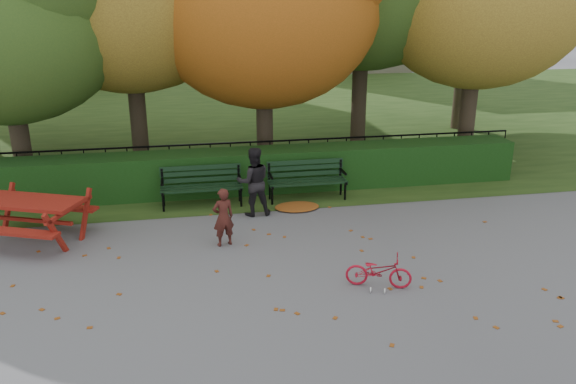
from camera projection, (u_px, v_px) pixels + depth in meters
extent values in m
plane|color=slate|center=(289.00, 275.00, 9.45)|extent=(90.00, 90.00, 0.00)
plane|color=#1F3812|center=(225.00, 114.00, 22.45)|extent=(90.00, 90.00, 0.00)
cube|color=black|center=(255.00, 170.00, 13.46)|extent=(13.00, 0.90, 1.00)
cube|color=black|center=(251.00, 177.00, 14.34)|extent=(14.00, 0.04, 0.04)
cube|color=black|center=(250.00, 142.00, 14.04)|extent=(14.00, 0.04, 0.04)
cylinder|color=black|center=(129.00, 168.00, 13.69)|extent=(0.03, 0.03, 1.00)
cylinder|color=black|center=(251.00, 161.00, 14.21)|extent=(0.03, 0.03, 1.00)
cylinder|color=black|center=(364.00, 156.00, 14.72)|extent=(0.03, 0.03, 1.00)
cylinder|color=black|center=(487.00, 149.00, 15.33)|extent=(0.03, 0.03, 1.00)
cylinder|color=#2E231A|center=(20.00, 135.00, 13.45)|extent=(0.44, 0.44, 2.62)
ellipsoid|color=#34551E|center=(0.00, 12.00, 12.53)|extent=(5.60, 5.60, 5.04)
cylinder|color=#2E231A|center=(138.00, 111.00, 14.95)|extent=(0.44, 0.44, 3.15)
cylinder|color=#2E231A|center=(265.00, 118.00, 14.83)|extent=(0.44, 0.44, 2.80)
cylinder|color=#2E231A|center=(359.00, 94.00, 16.44)|extent=(0.44, 0.44, 3.50)
cylinder|color=#2E231A|center=(468.00, 109.00, 15.60)|extent=(0.44, 0.44, 2.97)
cylinder|color=#2E231A|center=(461.00, 84.00, 19.60)|extent=(0.44, 0.44, 3.15)
cube|color=black|center=(202.00, 190.00, 12.25)|extent=(1.80, 0.12, 0.04)
cube|color=black|center=(202.00, 188.00, 12.42)|extent=(1.80, 0.12, 0.04)
cube|color=black|center=(201.00, 185.00, 12.59)|extent=(1.80, 0.12, 0.04)
cube|color=black|center=(201.00, 179.00, 12.64)|extent=(1.80, 0.05, 0.10)
cube|color=black|center=(201.00, 173.00, 12.59)|extent=(1.80, 0.05, 0.10)
cube|color=black|center=(200.00, 167.00, 12.54)|extent=(1.80, 0.05, 0.10)
cube|color=black|center=(163.00, 191.00, 12.28)|extent=(0.05, 0.55, 0.06)
cube|color=black|center=(162.00, 177.00, 12.46)|extent=(0.05, 0.05, 0.41)
cylinder|color=black|center=(163.00, 202.00, 12.18)|extent=(0.05, 0.05, 0.44)
cylinder|color=black|center=(164.00, 197.00, 12.51)|extent=(0.05, 0.05, 0.44)
cube|color=black|center=(162.00, 182.00, 12.23)|extent=(0.05, 0.45, 0.04)
cube|color=black|center=(240.00, 186.00, 12.57)|extent=(0.05, 0.55, 0.06)
cube|color=black|center=(239.00, 173.00, 12.75)|extent=(0.05, 0.05, 0.41)
cylinder|color=black|center=(241.00, 197.00, 12.47)|extent=(0.05, 0.05, 0.44)
cylinder|color=black|center=(239.00, 192.00, 12.81)|extent=(0.05, 0.05, 0.44)
cube|color=black|center=(240.00, 178.00, 12.53)|extent=(0.05, 0.45, 0.04)
cube|color=black|center=(309.00, 184.00, 12.67)|extent=(1.80, 0.12, 0.04)
cube|color=black|center=(307.00, 182.00, 12.84)|extent=(1.80, 0.12, 0.04)
cube|color=black|center=(306.00, 179.00, 13.00)|extent=(1.80, 0.12, 0.04)
cube|color=black|center=(305.00, 174.00, 13.05)|extent=(1.80, 0.05, 0.10)
cube|color=black|center=(305.00, 167.00, 13.00)|extent=(1.80, 0.05, 0.10)
cube|color=black|center=(305.00, 162.00, 12.96)|extent=(1.80, 0.05, 0.10)
cube|color=black|center=(271.00, 185.00, 12.70)|extent=(0.05, 0.55, 0.06)
cube|color=black|center=(269.00, 172.00, 12.87)|extent=(0.05, 0.05, 0.41)
cylinder|color=black|center=(272.00, 195.00, 12.59)|extent=(0.05, 0.05, 0.44)
cylinder|color=black|center=(270.00, 190.00, 12.93)|extent=(0.05, 0.05, 0.44)
cube|color=black|center=(271.00, 176.00, 12.65)|extent=(0.05, 0.45, 0.04)
cube|color=black|center=(343.00, 180.00, 12.99)|extent=(0.05, 0.55, 0.06)
cube|color=black|center=(340.00, 168.00, 13.17)|extent=(0.05, 0.05, 0.41)
cylinder|color=black|center=(345.00, 191.00, 12.89)|extent=(0.05, 0.05, 0.44)
cylinder|color=black|center=(341.00, 186.00, 13.22)|extent=(0.05, 0.05, 0.44)
cube|color=black|center=(343.00, 172.00, 12.94)|extent=(0.05, 0.45, 0.04)
cube|color=maroon|center=(28.00, 202.00, 10.50)|extent=(2.13, 1.51, 0.07)
cube|color=maroon|center=(7.00, 231.00, 10.00)|extent=(1.92, 1.00, 0.05)
cube|color=maroon|center=(51.00, 206.00, 11.21)|extent=(1.92, 1.00, 0.05)
cube|color=maroon|center=(8.00, 208.00, 11.24)|extent=(0.28, 0.55, 0.96)
cube|color=maroon|center=(56.00, 234.00, 10.00)|extent=(0.28, 0.55, 0.96)
cube|color=maroon|center=(86.00, 214.00, 10.91)|extent=(0.28, 0.55, 0.96)
cube|color=maroon|center=(69.00, 209.00, 10.36)|extent=(0.62, 1.39, 0.07)
cube|color=maroon|center=(31.00, 220.00, 10.62)|extent=(1.64, 0.73, 0.07)
ellipsoid|color=brown|center=(297.00, 207.00, 12.44)|extent=(1.06, 0.79, 0.07)
imported|color=#451B16|center=(223.00, 217.00, 10.42)|extent=(0.47, 0.37, 1.13)
imported|color=black|center=(254.00, 182.00, 11.86)|extent=(0.75, 0.59, 1.49)
imported|color=#B21025|center=(379.00, 271.00, 8.99)|extent=(1.12, 0.71, 0.55)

